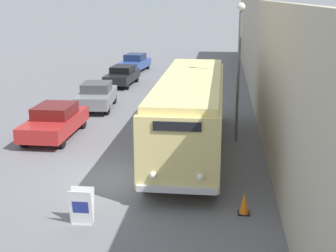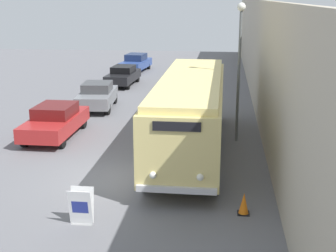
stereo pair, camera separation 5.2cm
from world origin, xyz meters
name	(u,v)px [view 1 (the left image)]	position (x,y,z in m)	size (l,w,h in m)	color
ground_plane	(114,179)	(0.00, 0.00, 0.00)	(80.00, 80.00, 0.00)	slate
building_wall_right	(260,59)	(5.70, 10.00, 3.04)	(0.30, 60.00, 6.09)	#B2A893
vintage_bus	(190,109)	(2.45, 3.56, 1.80)	(2.58, 11.60, 3.13)	black
sign_board	(82,207)	(-0.14, -3.41, 0.52)	(0.67, 0.40, 1.08)	gray
streetlamp	(239,53)	(4.40, 5.16, 3.95)	(0.36, 0.36, 6.03)	#595E60
parked_car_near	(55,121)	(-3.86, 4.79, 0.76)	(1.93, 4.58, 1.49)	black
parked_car_mid	(97,96)	(-3.42, 10.48, 0.77)	(2.20, 4.30, 1.51)	black
parked_car_far	(122,75)	(-3.50, 17.88, 0.73)	(1.90, 4.43, 1.40)	black
parked_car_distant	(135,63)	(-3.79, 24.39, 0.75)	(2.21, 4.56, 1.50)	black
traffic_cone	(244,204)	(4.48, -2.22, 0.33)	(0.36, 0.36, 0.67)	black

